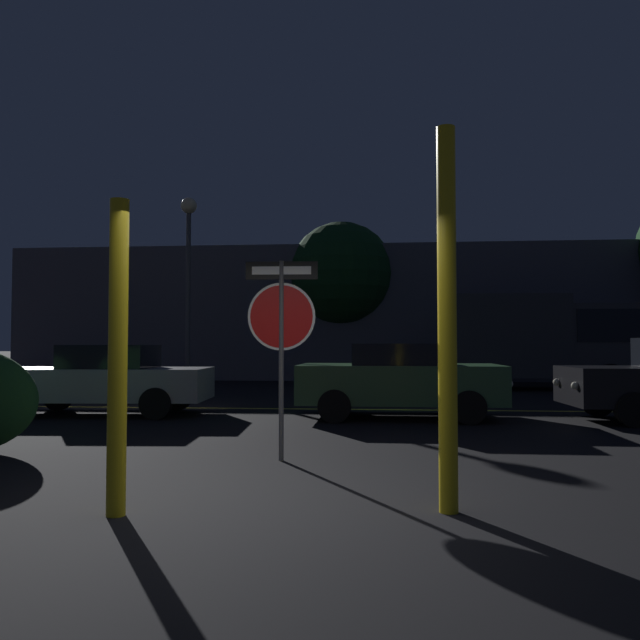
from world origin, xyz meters
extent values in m
plane|color=black|center=(0.00, 0.00, 0.00)|extent=(260.00, 260.00, 0.00)
cube|color=gold|center=(0.00, 8.13, 0.00)|extent=(42.20, 0.12, 0.01)
cylinder|color=#4C4C51|center=(-0.31, 2.06, 1.21)|extent=(0.06, 0.06, 2.42)
cylinder|color=white|center=(-0.31, 2.06, 1.74)|extent=(0.83, 0.04, 0.83)
cylinder|color=#B71414|center=(-0.31, 2.06, 1.74)|extent=(0.77, 0.05, 0.77)
cube|color=black|center=(-0.31, 2.06, 2.30)|extent=(0.88, 0.06, 0.22)
cube|color=white|center=(-0.31, 2.06, 2.30)|extent=(0.73, 0.06, 0.10)
cylinder|color=yellow|center=(-1.29, -0.46, 1.30)|extent=(0.16, 0.16, 2.61)
cylinder|color=yellow|center=(1.43, -0.12, 1.63)|extent=(0.16, 0.16, 3.25)
cube|color=#9E9EA3|center=(-4.61, 6.68, 0.62)|extent=(4.25, 1.96, 0.63)
cube|color=black|center=(-4.48, 6.69, 1.17)|extent=(1.75, 1.56, 0.46)
cylinder|color=black|center=(-5.84, 5.79, 0.30)|extent=(0.61, 0.24, 0.60)
cylinder|color=black|center=(-5.94, 7.41, 0.30)|extent=(0.61, 0.24, 0.60)
cylinder|color=black|center=(-3.27, 5.95, 0.30)|extent=(0.61, 0.24, 0.60)
cylinder|color=black|center=(-3.38, 7.57, 0.30)|extent=(0.61, 0.24, 0.60)
sphere|color=#F4EFCC|center=(-6.74, 7.07, 0.65)|extent=(0.14, 0.14, 0.14)
cube|color=#335B38|center=(1.29, 6.67, 0.66)|extent=(3.84, 1.94, 0.72)
cube|color=black|center=(1.17, 6.67, 1.22)|extent=(1.54, 1.66, 0.40)
cylinder|color=black|center=(2.48, 7.58, 0.30)|extent=(0.60, 0.20, 0.60)
cylinder|color=black|center=(2.47, 5.74, 0.30)|extent=(0.60, 0.20, 0.60)
cylinder|color=black|center=(0.10, 7.59, 0.30)|extent=(0.60, 0.20, 0.60)
cylinder|color=black|center=(0.09, 5.75, 0.30)|extent=(0.60, 0.20, 0.60)
sphere|color=#F4EFCC|center=(3.24, 7.25, 0.70)|extent=(0.14, 0.14, 0.14)
sphere|color=#F4EFCC|center=(3.23, 6.06, 0.70)|extent=(0.14, 0.14, 0.14)
cylinder|color=black|center=(5.19, 5.60, 0.30)|extent=(0.60, 0.21, 0.60)
cylinder|color=black|center=(5.16, 7.23, 0.30)|extent=(0.60, 0.21, 0.60)
sphere|color=#F4EFCC|center=(4.32, 5.87, 0.68)|extent=(0.14, 0.14, 0.14)
sphere|color=#F4EFCC|center=(4.30, 6.92, 0.68)|extent=(0.14, 0.14, 0.14)
cube|color=#2D2D33|center=(7.84, 14.96, 1.53)|extent=(2.33, 2.17, 2.27)
cube|color=black|center=(7.84, 14.96, 1.99)|extent=(2.11, 2.20, 1.00)
cube|color=#2D2D33|center=(4.90, 14.82, 1.68)|extent=(3.75, 2.37, 2.56)
cylinder|color=black|center=(7.73, 16.01, 0.42)|extent=(0.85, 0.32, 0.84)
cylinder|color=black|center=(7.83, 13.91, 0.42)|extent=(0.85, 0.32, 0.84)
cylinder|color=black|center=(4.20, 15.83, 0.42)|extent=(0.85, 0.32, 0.84)
cylinder|color=black|center=(4.30, 13.74, 0.42)|extent=(0.85, 0.32, 0.84)
cylinder|color=#4C4C51|center=(-5.37, 14.77, 2.90)|extent=(0.16, 0.16, 5.80)
sphere|color=#F9E5B2|center=(-5.37, 14.77, 6.07)|extent=(0.54, 0.54, 0.54)
cylinder|color=#422D1E|center=(-0.51, 19.56, 1.33)|extent=(0.32, 0.32, 2.66)
sphere|color=#143819|center=(-0.51, 19.56, 4.21)|extent=(4.30, 4.30, 4.30)
cube|color=#4C4C56|center=(2.05, 20.89, 2.69)|extent=(32.04, 4.31, 5.37)
camera|label=1|loc=(0.82, -5.44, 1.39)|focal=35.00mm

